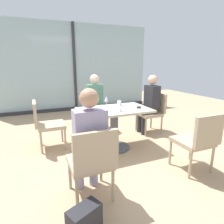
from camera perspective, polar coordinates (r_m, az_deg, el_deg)
The scene contains 18 objects.
ground_plane at distance 3.54m, azimuth 0.63°, elevation -10.62°, with size 12.00×12.00×0.00m, color tan.
window_wall_backdrop at distance 6.28m, azimuth -11.12°, elevation 11.59°, with size 5.00×0.10×2.70m.
dining_table_main at distance 3.35m, azimuth 0.66°, elevation -2.43°, with size 1.23×0.78×0.73m.
chair_front_left at distance 2.11m, azimuth -5.98°, elevation -14.10°, with size 0.46×0.50×0.87m.
chair_far_right at distance 4.28m, azimuth 12.22°, elevation 0.56°, with size 0.50×0.46×0.87m.
chair_near_window at distance 4.41m, azimuth -5.29°, elevation 1.27°, with size 0.46×0.51×0.87m.
chair_far_left at distance 3.55m, azimuth -19.40°, elevation -2.82°, with size 0.50×0.46×0.87m.
chair_front_right at distance 2.87m, azimuth 24.47°, elevation -7.38°, with size 0.46×0.50×0.87m.
person_front_left at distance 2.12m, azimuth -6.98°, elevation -7.92°, with size 0.34×0.39×1.26m.
person_far_right at distance 4.17m, azimuth 11.13°, elevation 3.14°, with size 0.39×0.34×1.26m.
person_near_window at distance 4.27m, azimuth -4.92°, elevation 3.62°, with size 0.34×0.39×1.26m.
wine_glass_0 at distance 3.21m, azimuth 2.05°, elevation 3.00°, with size 0.07×0.07×0.18m.
wine_glass_1 at distance 3.10m, azimuth 2.47°, elevation 2.55°, with size 0.07×0.07×0.18m.
wine_glass_2 at distance 3.20m, azimuth -8.11°, elevation 2.81°, with size 0.07×0.07×0.18m.
wine_glass_3 at distance 3.50m, azimuth -1.73°, elevation 3.94°, with size 0.07×0.07×0.18m.
coffee_cup at distance 3.55m, azimuth 2.19°, elevation 2.68°, with size 0.08×0.08×0.09m, color white.
cell_phone_on_table at distance 3.42m, azimuth 8.07°, elevation 1.39°, with size 0.07×0.14×0.01m, color black.
handbag_0 at distance 1.96m, azimuth -8.24°, elevation -29.64°, with size 0.30×0.16×0.28m, color #232328.
Camera 1 is at (-1.26, -2.94, 1.50)m, focal length 30.45 mm.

